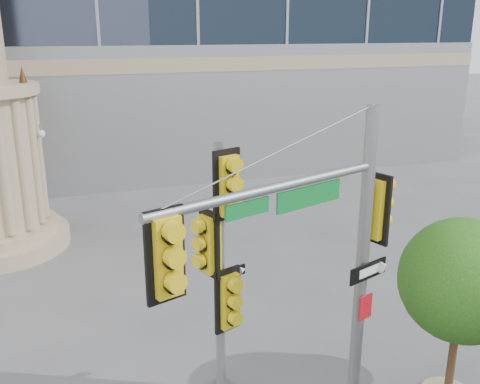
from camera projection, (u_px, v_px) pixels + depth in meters
name	position (u px, v px, depth m)	size (l,w,h in m)	color
ground	(286.00, 375.00, 10.68)	(120.00, 120.00, 0.00)	#545456
main_signal_pole	(320.00, 254.00, 7.90)	(4.15, 1.76, 5.56)	slate
secondary_signal_pole	(221.00, 257.00, 9.28)	(0.91, 0.65, 4.83)	slate
street_tree	(463.00, 284.00, 9.40)	(2.27, 2.21, 3.53)	tan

